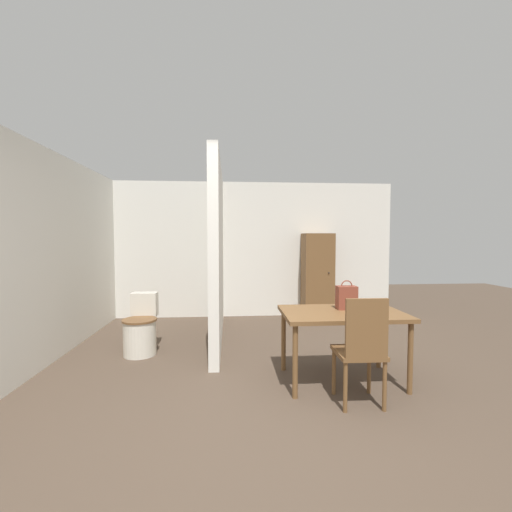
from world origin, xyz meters
TOP-DOWN VIEW (x-y plane):
  - ground_plane at (0.00, 0.00)m, footprint 16.00×16.00m
  - wall_back at (0.00, 4.03)m, footprint 5.65×0.12m
  - wall_left at (-2.39, 1.98)m, footprint 0.12×4.97m
  - partition_wall at (-0.42, 2.63)m, footprint 0.12×2.68m
  - dining_table at (0.89, 0.97)m, footprint 1.21×0.79m
  - wooden_chair at (0.89, 0.44)m, footprint 0.41×0.41m
  - toilet at (-1.38, 1.99)m, footprint 0.42×0.57m
  - handbag at (0.97, 1.08)m, footprint 0.20×0.13m
  - wooden_cabinet at (1.35, 3.72)m, footprint 0.53×0.48m

SIDE VIEW (x-z plane):
  - ground_plane at x=0.00m, z-range 0.00..0.00m
  - toilet at x=-1.38m, z-range -0.07..0.67m
  - wooden_chair at x=0.89m, z-range 0.03..1.00m
  - dining_table at x=0.89m, z-range 0.29..1.01m
  - wooden_cabinet at x=1.35m, z-range 0.00..1.55m
  - handbag at x=0.97m, z-range 0.69..1.00m
  - wall_back at x=0.00m, z-range 0.00..2.50m
  - wall_left at x=-2.39m, z-range 0.00..2.50m
  - partition_wall at x=-0.42m, z-range 0.00..2.50m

